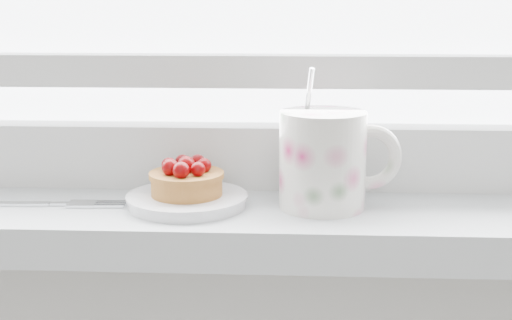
# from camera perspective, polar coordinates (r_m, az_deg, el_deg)

# --- Properties ---
(saucer) EXTENTS (0.12, 0.12, 0.01)m
(saucer) POSITION_cam_1_polar(r_m,az_deg,el_deg) (0.73, -5.53, -3.23)
(saucer) COLOR silver
(saucer) RESTS_ON windowsill
(raspberry_tart) EXTENTS (0.08, 0.08, 0.04)m
(raspberry_tart) POSITION_cam_1_polar(r_m,az_deg,el_deg) (0.73, -5.59, -1.52)
(raspberry_tart) COLOR brown
(raspberry_tart) RESTS_ON saucer
(floral_mug) EXTENTS (0.13, 0.10, 0.14)m
(floral_mug) POSITION_cam_1_polar(r_m,az_deg,el_deg) (0.72, 5.61, 0.18)
(floral_mug) COLOR silver
(floral_mug) RESTS_ON windowsill
(fork) EXTENTS (0.18, 0.03, 0.00)m
(fork) POSITION_cam_1_polar(r_m,az_deg,el_deg) (0.77, -17.27, -3.36)
(fork) COLOR silver
(fork) RESTS_ON windowsill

